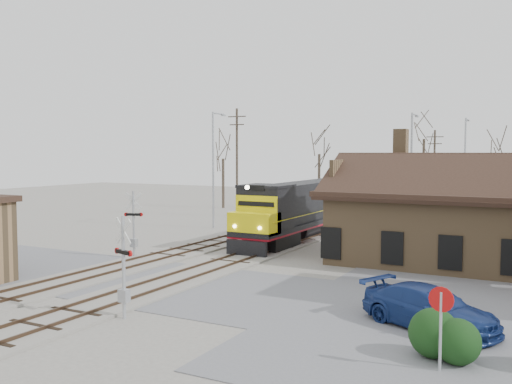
# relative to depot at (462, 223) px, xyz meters

# --- Properties ---
(ground) EXTENTS (140.00, 140.00, 0.00)m
(ground) POSITION_rel_depot_xyz_m (-11.99, -12.00, -2.41)
(ground) COLOR #9A958B
(ground) RESTS_ON ground
(road) EXTENTS (60.00, 9.00, 0.03)m
(road) POSITION_rel_depot_xyz_m (-11.99, -12.00, -2.39)
(road) COLOR slate
(road) RESTS_ON ground
(track_main) EXTENTS (3.40, 90.00, 0.24)m
(track_main) POSITION_rel_depot_xyz_m (-11.99, 3.00, -2.34)
(track_main) COLOR #9A958B
(track_main) RESTS_ON ground
(track_siding) EXTENTS (3.40, 90.00, 0.24)m
(track_siding) POSITION_rel_depot_xyz_m (-16.49, 3.00, -2.34)
(track_siding) COLOR #9A958B
(track_siding) RESTS_ON ground
(depot) EXTENTS (15.20, 9.31, 7.90)m
(depot) POSITION_rel_depot_xyz_m (0.00, 0.00, 0.00)
(depot) COLOR olive
(depot) RESTS_ON ground
(locomotive_lead) EXTENTS (2.96, 19.81, 4.40)m
(locomotive_lead) POSITION_rel_depot_xyz_m (-11.99, 5.27, -0.10)
(locomotive_lead) COLOR black
(locomotive_lead) RESTS_ON ground
(locomotive_trailing) EXTENTS (2.96, 19.81, 4.16)m
(locomotive_trailing) POSITION_rel_depot_xyz_m (-11.99, 25.35, -0.10)
(locomotive_trailing) COLOR black
(locomotive_trailing) RESTS_ON ground
(crossbuck_near) EXTENTS (1.12, 0.40, 4.01)m
(crossbuck_near) POSITION_rel_depot_xyz_m (-9.90, -17.53, -0.52)
(crossbuck_near) COLOR #A5A8AD
(crossbuck_near) RESTS_ON ground
(crossbuck_far) EXTENTS (1.12, 0.51, 4.11)m
(crossbuck_far) POSITION_rel_depot_xyz_m (-17.96, -7.41, -0.48)
(crossbuck_far) COLOR #A5A8AD
(crossbuck_far) RESTS_ON ground
(do_not_enter_sign) EXTENTS (0.75, 0.17, 2.55)m
(do_not_enter_sign) POSITION_rel_depot_xyz_m (1.92, -17.32, -0.67)
(do_not_enter_sign) COLOR #A5A8AD
(do_not_enter_sign) RESTS_ON ground
(parked_car) EXTENTS (5.73, 4.20, 1.54)m
(parked_car) POSITION_rel_depot_xyz_m (0.82, -13.27, -1.64)
(parked_car) COLOR navy
(parked_car) RESTS_ON ground
(hedge_a) EXTENTS (1.58, 1.58, 1.58)m
(hedge_a) POSITION_rel_depot_xyz_m (1.53, -16.22, -1.62)
(hedge_a) COLOR black
(hedge_a) RESTS_ON ground
(hedge_b) EXTENTS (1.42, 1.42, 1.42)m
(hedge_b) POSITION_rel_depot_xyz_m (2.27, -16.48, -1.70)
(hedge_b) COLOR black
(hedge_b) RESTS_ON ground
(streetlight_a) EXTENTS (0.25, 2.04, 9.85)m
(streetlight_a) POSITION_rel_depot_xyz_m (-21.10, 6.71, 3.06)
(streetlight_a) COLOR #A5A8AD
(streetlight_a) RESTS_ON ground
(streetlight_b) EXTENTS (0.25, 2.04, 9.57)m
(streetlight_b) POSITION_rel_depot_xyz_m (-5.56, 11.46, 2.92)
(streetlight_b) COLOR #A5A8AD
(streetlight_b) RESTS_ON ground
(streetlight_c) EXTENTS (0.25, 2.04, 9.83)m
(streetlight_c) POSITION_rel_depot_xyz_m (-3.47, 25.18, 3.05)
(streetlight_c) COLOR #A5A8AD
(streetlight_c) RESTS_ON ground
(utility_pole_a) EXTENTS (2.00, 0.24, 10.79)m
(utility_pole_a) POSITION_rel_depot_xyz_m (-23.66, 15.03, 3.22)
(utility_pole_a) COLOR #382D23
(utility_pole_a) RESTS_ON ground
(utility_pole_b) EXTENTS (2.00, 0.24, 9.05)m
(utility_pole_b) POSITION_rel_depot_xyz_m (-8.21, 34.64, 2.34)
(utility_pole_b) COLOR #382D23
(utility_pole_b) RESTS_ON ground
(tree_a) EXTENTS (3.81, 3.81, 9.34)m
(tree_a) POSITION_rel_depot_xyz_m (-29.52, 21.98, 4.24)
(tree_a) COLOR #382D23
(tree_a) RESTS_ON ground
(tree_b) EXTENTS (4.17, 4.17, 10.22)m
(tree_b) POSITION_rel_depot_xyz_m (-19.27, 26.06, 4.87)
(tree_b) COLOR #382D23
(tree_b) RESTS_ON ground
(tree_c) EXTENTS (5.38, 5.38, 13.18)m
(tree_c) POSITION_rel_depot_xyz_m (-9.92, 36.86, 6.99)
(tree_c) COLOR #382D23
(tree_c) RESTS_ON ground
(tree_d) EXTENTS (3.75, 3.75, 9.19)m
(tree_d) POSITION_rel_depot_xyz_m (-0.64, 27.84, 4.13)
(tree_d) COLOR #382D23
(tree_d) RESTS_ON ground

